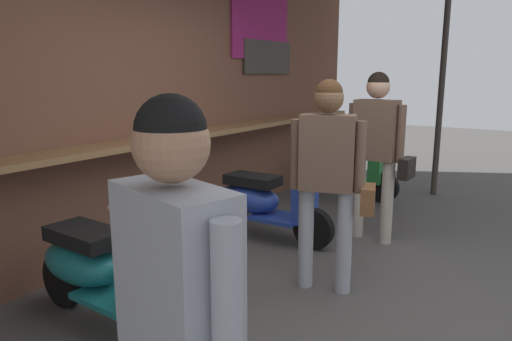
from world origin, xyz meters
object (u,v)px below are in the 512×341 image
shopper_browsing (181,316)px  shopper_passing (377,140)px  shopper_with_handbag (329,166)px  scooter_blue (262,201)px  scooter_green (343,169)px  scooter_teal (98,269)px

shopper_browsing → shopper_passing: 3.65m
shopper_with_handbag → scooter_blue: bearing=37.8°
scooter_green → scooter_teal: bearing=-89.4°
scooter_teal → scooter_green: (4.08, 0.00, 0.00)m
shopper_with_handbag → shopper_browsing: shopper_with_handbag is taller
shopper_browsing → scooter_green: bearing=33.5°
shopper_browsing → shopper_passing: size_ratio=0.96×
scooter_green → shopper_browsing: size_ratio=0.86×
shopper_with_handbag → scooter_green: bearing=3.0°
scooter_green → shopper_with_handbag: (-2.76, -1.06, 0.60)m
scooter_teal → shopper_browsing: (-0.96, -1.64, 0.59)m
shopper_browsing → scooter_blue: bearing=44.1°
scooter_green → shopper_passing: 1.87m
scooter_teal → scooter_green: size_ratio=1.00×
scooter_teal → shopper_with_handbag: (1.32, -1.06, 0.60)m
scooter_green → shopper_passing: bearing=-56.0°
scooter_teal → shopper_browsing: size_ratio=0.86×
shopper_browsing → shopper_passing: (3.58, 0.68, 0.05)m
scooter_blue → shopper_browsing: size_ratio=0.86×
shopper_passing → scooter_green: bearing=34.4°
scooter_teal → scooter_blue: bearing=92.3°
shopper_with_handbag → shopper_browsing: bearing=176.5°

